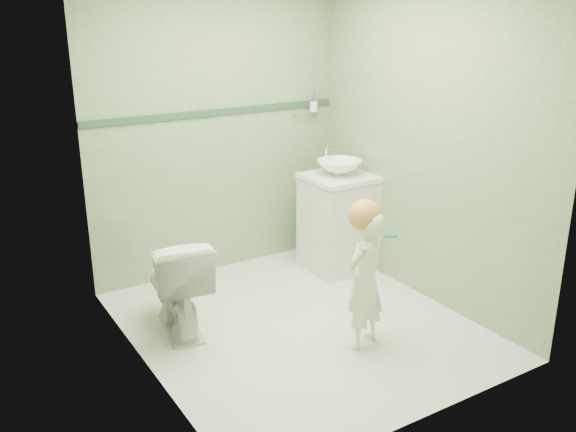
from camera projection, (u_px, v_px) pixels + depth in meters
ground at (299, 325)px, 4.46m from camera, size 2.50×2.50×0.00m
room_shell at (300, 161)px, 4.08m from camera, size 2.50×2.54×2.40m
trim_stripe at (217, 112)px, 5.03m from camera, size 2.20×0.02×0.05m
vanity at (338, 224)px, 5.32m from camera, size 0.52×0.50×0.80m
counter at (339, 177)px, 5.19m from camera, size 0.54×0.52×0.04m
basin at (339, 168)px, 5.16m from camera, size 0.37×0.37×0.13m
faucet at (327, 154)px, 5.28m from camera, size 0.03×0.13×0.18m
cup_holder at (313, 106)px, 5.43m from camera, size 0.26×0.07×0.21m
toilet at (177, 283)px, 4.31m from camera, size 0.51×0.75×0.71m
toddler at (364, 280)px, 4.07m from camera, size 0.40×0.32×0.94m
hair_cap at (365, 215)px, 3.95m from camera, size 0.21×0.21×0.21m
teal_toothbrush at (389, 236)px, 3.94m from camera, size 0.10×0.14×0.08m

